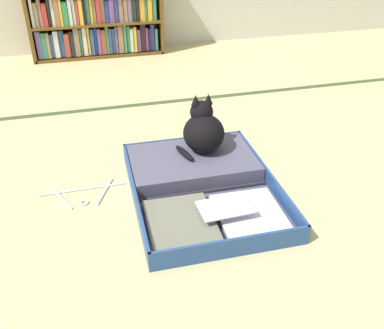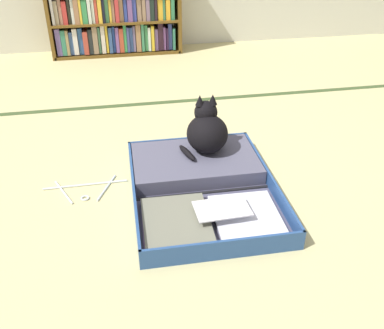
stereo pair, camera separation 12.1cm
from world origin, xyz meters
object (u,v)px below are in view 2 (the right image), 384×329
Objects in this scene: bookshelf at (113,7)px; open_suitcase at (199,181)px; black_cat at (207,131)px; clothes_hanger at (85,189)px.

bookshelf is 2.30m from open_suitcase.
open_suitcase is at bearing -110.97° from black_cat.
black_cat is at bearing -79.31° from bookshelf.
black_cat is at bearing 69.03° from open_suitcase.
open_suitcase is 2.98× the size of black_cat.
open_suitcase is 2.14× the size of clothes_hanger.
black_cat is at bearing 11.07° from clothes_hanger.
bookshelf is 2.10m from black_cat.
bookshelf is 2.22m from clothes_hanger.
bookshelf reaches higher than black_cat.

